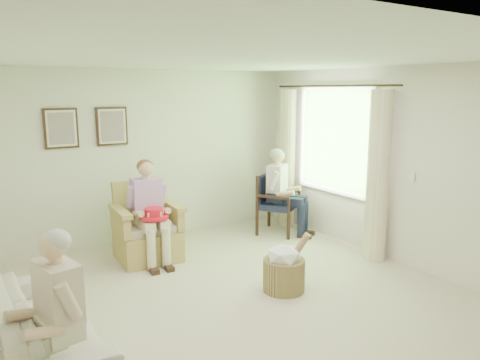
{
  "coord_description": "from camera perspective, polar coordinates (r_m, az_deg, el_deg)",
  "views": [
    {
      "loc": [
        -2.54,
        -3.95,
        2.29
      ],
      "look_at": [
        0.94,
        1.46,
        1.05
      ],
      "focal_mm": 35.0,
      "sensor_mm": 36.0,
      "label": 1
    }
  ],
  "objects": [
    {
      "name": "red_hat",
      "position": [
        6.17,
        -10.42,
        -4.17
      ],
      "size": [
        0.38,
        0.38,
        0.14
      ],
      "color": "red",
      "rests_on": "person_wicker"
    },
    {
      "name": "window",
      "position": [
        7.22,
        11.46,
        5.09
      ],
      "size": [
        0.13,
        2.5,
        1.63
      ],
      "color": "#2D6B23",
      "rests_on": "right_wall"
    },
    {
      "name": "wood_armchair",
      "position": [
        7.64,
        4.33,
        -2.54
      ],
      "size": [
        0.61,
        0.57,
        0.94
      ],
      "rotation": [
        0.0,
        0.0,
        0.59
      ],
      "color": "black",
      "rests_on": "ground"
    },
    {
      "name": "floor",
      "position": [
        5.23,
        0.05,
        -15.09
      ],
      "size": [
        5.5,
        5.5,
        0.0
      ],
      "primitive_type": "plane",
      "color": "#C4B19E",
      "rests_on": "ground"
    },
    {
      "name": "right_wall",
      "position": [
        6.48,
        18.98,
        1.52
      ],
      "size": [
        0.04,
        5.5,
        2.6
      ],
      "primitive_type": "cube",
      "color": "silver",
      "rests_on": "ground"
    },
    {
      "name": "person_dark",
      "position": [
        7.46,
        5.09,
        -0.73
      ],
      "size": [
        0.4,
        0.63,
        1.35
      ],
      "rotation": [
        0.0,
        0.0,
        0.59
      ],
      "color": "#181B35",
      "rests_on": "ground"
    },
    {
      "name": "back_wall",
      "position": [
        7.23,
        -11.84,
        2.81
      ],
      "size": [
        5.0,
        0.04,
        2.6
      ],
      "primitive_type": "cube",
      "color": "silver",
      "rests_on": "ground"
    },
    {
      "name": "curtain_left",
      "position": [
        6.51,
        16.46,
        0.38
      ],
      "size": [
        0.34,
        0.34,
        2.3
      ],
      "primitive_type": "cylinder",
      "color": "beige",
      "rests_on": "ground"
    },
    {
      "name": "sofa",
      "position": [
        4.57,
        -22.74,
        -15.99
      ],
      "size": [
        1.96,
        0.77,
        0.57
      ],
      "primitive_type": "imported",
      "rotation": [
        0.0,
        0.0,
        1.57
      ],
      "color": "beige",
      "rests_on": "ground"
    },
    {
      "name": "framed_print_right",
      "position": [
        7.0,
        -15.34,
        6.34
      ],
      "size": [
        0.45,
        0.05,
        0.55
      ],
      "color": "#382114",
      "rests_on": "back_wall"
    },
    {
      "name": "hatbox",
      "position": [
        5.51,
        5.4,
        -10.59
      ],
      "size": [
        0.62,
        0.62,
        0.71
      ],
      "color": "#A38A58",
      "rests_on": "ground"
    },
    {
      "name": "person_wicker",
      "position": [
        6.34,
        -11.01,
        -2.93
      ],
      "size": [
        0.4,
        0.63,
        1.36
      ],
      "rotation": [
        0.0,
        0.0,
        -0.07
      ],
      "color": "beige",
      "rests_on": "ground"
    },
    {
      "name": "curtain_right",
      "position": [
        7.91,
        5.71,
        2.57
      ],
      "size": [
        0.34,
        0.34,
        2.3
      ],
      "primitive_type": "cylinder",
      "color": "beige",
      "rests_on": "ground"
    },
    {
      "name": "framed_print_left",
      "position": [
        6.82,
        -20.97,
        5.9
      ],
      "size": [
        0.45,
        0.05,
        0.55
      ],
      "color": "#382114",
      "rests_on": "back_wall"
    },
    {
      "name": "ceiling",
      "position": [
        4.71,
        0.06,
        14.67
      ],
      "size": [
        5.0,
        5.5,
        0.02
      ],
      "primitive_type": "cube",
      "color": "white",
      "rests_on": "back_wall"
    },
    {
      "name": "wicker_armchair",
      "position": [
        6.59,
        -11.32,
        -6.57
      ],
      "size": [
        0.82,
        0.82,
        1.05
      ],
      "rotation": [
        0.0,
        0.0,
        -0.07
      ],
      "color": "tan",
      "rests_on": "ground"
    },
    {
      "name": "person_sofa",
      "position": [
        3.89,
        -21.67,
        -14.01
      ],
      "size": [
        0.42,
        0.62,
        1.24
      ],
      "rotation": [
        0.0,
        0.0,
        -1.38
      ],
      "color": "beige",
      "rests_on": "ground"
    }
  ]
}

